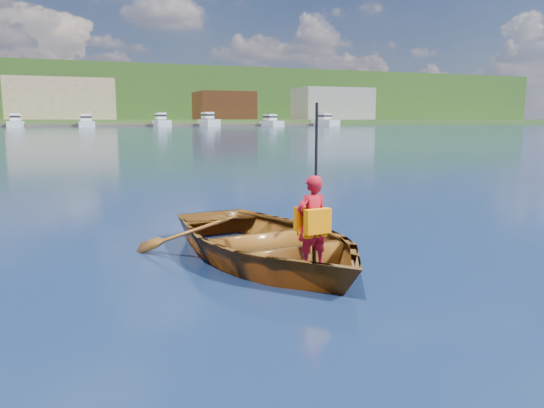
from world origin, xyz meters
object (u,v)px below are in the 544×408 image
Objects in this scene: rowboat at (266,241)px; marina_yachts at (88,122)px; dock at (60,125)px; child_paddler at (312,221)px.

rowboat is 0.03× the size of marina_yachts.
dock is 1.13× the size of marina_yachts.
marina_yachts is (7.08, -4.66, 0.98)m from dock.
rowboat is 148.73m from dock.
child_paddler reaches higher than rowboat.
rowboat is at bearing 108.40° from child_paddler.
marina_yachts reaches higher than child_paddler.
child_paddler is at bearing -71.60° from rowboat.
dock is at bearing 92.04° from rowboat.
dock reaches higher than rowboat.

